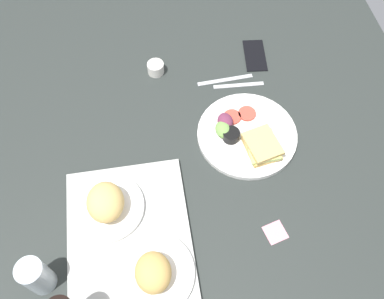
{
  "coord_description": "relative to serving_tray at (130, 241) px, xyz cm",
  "views": [
    {
      "loc": [
        -58.66,
        13.4,
        109.94
      ],
      "look_at": [
        2.0,
        3.0,
        4.0
      ],
      "focal_mm": 38.89,
      "sensor_mm": 36.0,
      "label": 1
    }
  ],
  "objects": [
    {
      "name": "ground_plane",
      "position": [
        21.43,
        -24.07,
        -2.3
      ],
      "size": [
        190.0,
        150.0,
        3.0
      ],
      "primitive_type": "cube",
      "color": "#282D2B"
    },
    {
      "name": "serving_tray",
      "position": [
        0.0,
        0.0,
        0.0
      ],
      "size": [
        45.36,
        33.5,
        1.6
      ],
      "primitive_type": "cube",
      "rotation": [
        0.0,
        0.0,
        -0.01
      ],
      "color": "#B2B2AD",
      "rests_on": "ground_plane"
    },
    {
      "name": "bread_plate_near",
      "position": [
        -10.45,
        -5.25,
        3.67
      ],
      "size": [
        21.88,
        21.88,
        8.58
      ],
      "color": "white",
      "rests_on": "serving_tray"
    },
    {
      "name": "bread_plate_far",
      "position": [
        9.77,
        4.87,
        4.37
      ],
      "size": [
        20.42,
        20.42,
        9.34
      ],
      "color": "white",
      "rests_on": "serving_tray"
    },
    {
      "name": "plate_with_salad",
      "position": [
        27.01,
        -38.72,
        0.82
      ],
      "size": [
        30.89,
        30.89,
        5.4
      ],
      "color": "white",
      "rests_on": "ground_plane"
    },
    {
      "name": "drinking_glass",
      "position": [
        -6.86,
        22.85,
        5.55
      ],
      "size": [
        6.73,
        6.73,
        12.69
      ],
      "primitive_type": "cylinder",
      "color": "silver",
      "rests_on": "ground_plane"
    },
    {
      "name": "espresso_cup",
      "position": [
        58.2,
        -14.52,
        1.2
      ],
      "size": [
        5.6,
        5.6,
        4.0
      ],
      "primitive_type": "cylinder",
      "color": "silver",
      "rests_on": "ground_plane"
    },
    {
      "name": "fork",
      "position": [
        47.65,
        -41.13,
        -0.55
      ],
      "size": [
        2.6,
        17.06,
        0.5
      ],
      "primitive_type": "cube",
      "rotation": [
        0.0,
        0.0,
        1.5
      ],
      "color": "#B7B7BC",
      "rests_on": "ground_plane"
    },
    {
      "name": "knife",
      "position": [
        50.65,
        -37.13,
        -0.55
      ],
      "size": [
        2.11,
        19.04,
        0.5
      ],
      "primitive_type": "cube",
      "rotation": [
        0.0,
        0.0,
        1.61
      ],
      "color": "#B7B7BC",
      "rests_on": "ground_plane"
    },
    {
      "name": "cell_phone",
      "position": [
        59.64,
        -49.76,
        -0.4
      ],
      "size": [
        15.16,
        8.88,
        0.8
      ],
      "primitive_type": "cube",
      "rotation": [
        0.0,
        0.0,
        -0.12
      ],
      "color": "black",
      "rests_on": "ground_plane"
    },
    {
      "name": "sticky_note",
      "position": [
        -4.08,
        -39.56,
        -0.74
      ],
      "size": [
        6.77,
        6.77,
        0.12
      ],
      "primitive_type": "cube",
      "rotation": [
        0.0,
        0.0,
        0.24
      ],
      "color": "pink",
      "rests_on": "ground_plane"
    }
  ]
}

